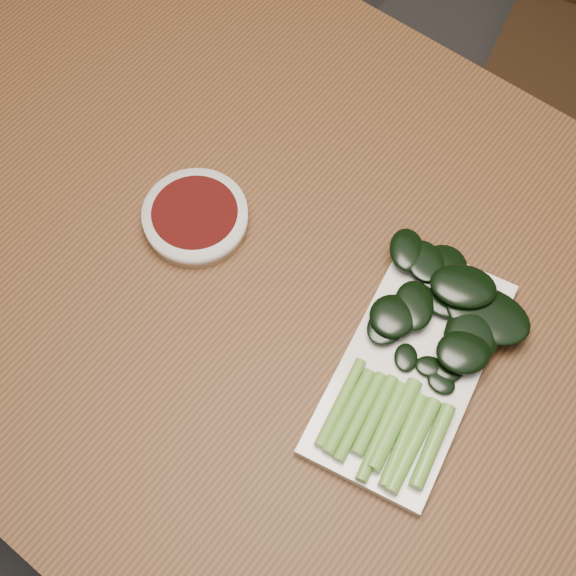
{
  "coord_description": "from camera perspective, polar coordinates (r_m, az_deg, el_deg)",
  "views": [
    {
      "loc": [
        0.24,
        -0.33,
        1.56
      ],
      "look_at": [
        -0.01,
        -0.01,
        0.76
      ],
      "focal_mm": 50.0,
      "sensor_mm": 36.0,
      "label": 1
    }
  ],
  "objects": [
    {
      "name": "ground",
      "position": [
        1.62,
        0.54,
        -11.77
      ],
      "size": [
        6.0,
        6.0,
        0.0
      ],
      "primitive_type": "plane",
      "color": "#2E2C2C",
      "rests_on": "ground"
    },
    {
      "name": "table",
      "position": [
        0.97,
        0.88,
        -1.76
      ],
      "size": [
        1.4,
        0.8,
        0.75
      ],
      "color": "#4B2C15",
      "rests_on": "ground"
    },
    {
      "name": "sauce_bowl",
      "position": [
        0.94,
        -6.59,
        5.01
      ],
      "size": [
        0.12,
        0.12,
        0.03
      ],
      "color": "silver",
      "rests_on": "table"
    },
    {
      "name": "serving_plate",
      "position": [
        0.87,
        8.74,
        -5.58
      ],
      "size": [
        0.19,
        0.3,
        0.01
      ],
      "rotation": [
        0.0,
        0.0,
        0.19
      ],
      "color": "silver",
      "rests_on": "table"
    },
    {
      "name": "gai_lan",
      "position": [
        0.86,
        10.09,
        -3.8
      ],
      "size": [
        0.2,
        0.28,
        0.03
      ],
      "color": "#609633",
      "rests_on": "serving_plate"
    }
  ]
}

